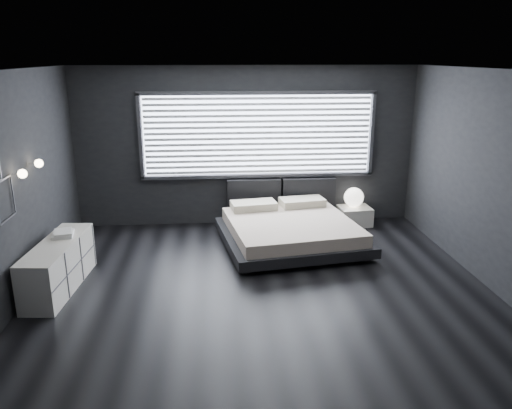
{
  "coord_description": "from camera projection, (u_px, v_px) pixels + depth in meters",
  "views": [
    {
      "loc": [
        -0.6,
        -5.99,
        2.97
      ],
      "look_at": [
        0.0,
        0.85,
        0.9
      ],
      "focal_mm": 35.0,
      "sensor_mm": 36.0,
      "label": 1
    }
  ],
  "objects": [
    {
      "name": "window",
      "position": [
        258.0,
        135.0,
        8.74
      ],
      "size": [
        4.14,
        0.09,
        1.52
      ],
      "color": "white",
      "rests_on": "ground"
    },
    {
      "name": "book_stack",
      "position": [
        63.0,
        233.0,
        6.69
      ],
      "size": [
        0.31,
        0.38,
        0.07
      ],
      "color": "silver",
      "rests_on": "dresser"
    },
    {
      "name": "orb_lamp",
      "position": [
        354.0,
        197.0,
        8.99
      ],
      "size": [
        0.35,
        0.35,
        0.35
      ],
      "primitive_type": "sphere",
      "color": "white",
      "rests_on": "nightstand"
    },
    {
      "name": "wall_art_lower",
      "position": [
        5.0,
        200.0,
        5.69
      ],
      "size": [
        0.01,
        0.48,
        0.48
      ],
      "color": "#47474C",
      "rests_on": "ground"
    },
    {
      "name": "dresser",
      "position": [
        59.0,
        266.0,
        6.53
      ],
      "size": [
        0.59,
        1.62,
        0.64
      ],
      "color": "silver",
      "rests_on": "ground"
    },
    {
      "name": "nightstand",
      "position": [
        354.0,
        216.0,
        9.04
      ],
      "size": [
        0.59,
        0.51,
        0.33
      ],
      "primitive_type": "cube",
      "rotation": [
        0.0,
        0.0,
        0.08
      ],
      "color": "silver",
      "rests_on": "ground"
    },
    {
      "name": "sconce_far",
      "position": [
        39.0,
        163.0,
        6.54
      ],
      "size": [
        0.18,
        0.11,
        0.11
      ],
      "color": "silver",
      "rests_on": "ground"
    },
    {
      "name": "bed",
      "position": [
        290.0,
        230.0,
        8.04
      ],
      "size": [
        2.42,
        2.34,
        0.55
      ],
      "color": "black",
      "rests_on": "ground"
    },
    {
      "name": "headboard",
      "position": [
        281.0,
        193.0,
        9.02
      ],
      "size": [
        1.96,
        0.16,
        0.52
      ],
      "color": "black",
      "rests_on": "ground"
    },
    {
      "name": "room",
      "position": [
        262.0,
        186.0,
        6.21
      ],
      "size": [
        6.04,
        6.0,
        2.8
      ],
      "color": "black",
      "rests_on": "ground"
    },
    {
      "name": "sconce_near",
      "position": [
        22.0,
        174.0,
        5.96
      ],
      "size": [
        0.18,
        0.11,
        0.11
      ],
      "color": "silver",
      "rests_on": "ground"
    }
  ]
}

